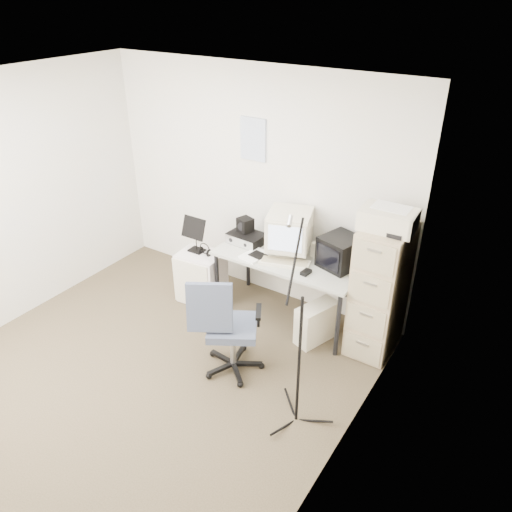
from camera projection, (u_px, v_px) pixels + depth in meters
The scene contains 23 objects.
floor at pixel (151, 373), 4.61m from camera, with size 3.60×3.60×0.01m, color #372E1C.
ceiling at pixel (113, 93), 3.39m from camera, with size 3.60×3.60×0.01m, color white.
wall_back at pixel (256, 185), 5.32m from camera, with size 3.60×0.02×2.50m, color beige.
wall_left at pixel (0, 206), 4.85m from camera, with size 0.02×3.60×2.50m, color beige.
wall_right at pixel (341, 328), 3.15m from camera, with size 0.02×3.60×2.50m, color beige.
wall_calendar at pixel (253, 139), 5.08m from camera, with size 0.30×0.02×0.44m, color white.
filing_cabinet at pixel (380, 290), 4.64m from camera, with size 0.40×0.60×1.30m, color tan.
printer at pixel (388, 219), 4.24m from camera, with size 0.47×0.32×0.18m, color beige.
desk at pixel (288, 287), 5.20m from camera, with size 1.50×0.70×0.73m, color #AFAEAA.
crt_monitor at pixel (289, 233), 4.97m from camera, with size 0.41×0.44×0.46m, color beige.
crt_tv at pixel (341, 252), 4.80m from camera, with size 0.34×0.36×0.31m, color black.
desk_speaker at pixel (317, 250), 4.99m from camera, with size 0.08×0.08×0.16m, color beige.
keyboard at pixel (284, 263), 4.89m from camera, with size 0.49×0.17×0.03m, color beige.
mouse at pixel (306, 272), 4.73m from camera, with size 0.07×0.11×0.03m, color black.
radio_receiver at pixel (247, 238), 5.27m from camera, with size 0.37×0.27×0.11m, color black.
radio_speaker at pixel (245, 225), 5.27m from camera, with size 0.15×0.14×0.15m, color black.
papers at pixel (255, 255), 5.03m from camera, with size 0.21×0.28×0.02m, color white.
pc_tower at pixel (316, 323), 4.93m from camera, with size 0.19×0.44×0.41m, color beige.
office_chair at pixel (232, 326), 4.43m from camera, with size 0.56×0.56×0.97m, color #434A5E.
side_cart at pixel (202, 276), 5.54m from camera, with size 0.47×0.37×0.58m, color silver.
music_stand at pixel (196, 234), 5.35m from camera, with size 0.28×0.15×0.41m, color black.
headphones at pixel (205, 251), 5.35m from camera, with size 0.15×0.15×0.03m, color black.
mic_stand at pixel (300, 343), 3.74m from camera, with size 0.02×0.02×1.58m, color black.
Camera 1 is at (2.71, -2.43, 3.18)m, focal length 35.00 mm.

